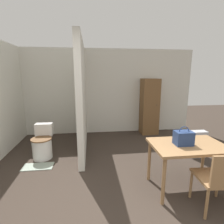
# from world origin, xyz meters

# --- Properties ---
(wall_back) EXTENTS (5.52, 0.12, 2.50)m
(wall_back) POSITION_xyz_m (0.00, 3.89, 1.25)
(wall_back) COLOR silver
(wall_back) RESTS_ON ground_plane
(partition_wall) EXTENTS (0.12, 2.24, 2.50)m
(partition_wall) POSITION_xyz_m (-0.55, 2.72, 1.25)
(partition_wall) COLOR silver
(partition_wall) RESTS_ON ground_plane
(dining_table) EXTENTS (1.09, 0.71, 0.74)m
(dining_table) POSITION_xyz_m (1.08, 0.91, 0.65)
(dining_table) COLOR #997047
(dining_table) RESTS_ON ground_plane
(wooden_chair) EXTENTS (0.49, 0.49, 0.85)m
(wooden_chair) POSITION_xyz_m (1.23, 0.42, 0.47)
(wooden_chair) COLOR #997047
(wooden_chair) RESTS_ON ground_plane
(toilet) EXTENTS (0.42, 0.57, 0.69)m
(toilet) POSITION_xyz_m (-1.40, 2.30, 0.29)
(toilet) COLOR white
(toilet) RESTS_ON ground_plane
(handbag) EXTENTS (0.26, 0.18, 0.28)m
(handbag) POSITION_xyz_m (1.00, 0.91, 0.84)
(handbag) COLOR navy
(handbag) RESTS_ON dining_table
(wooden_cabinet) EXTENTS (0.49, 0.48, 1.65)m
(wooden_cabinet) POSITION_xyz_m (1.39, 3.59, 0.82)
(wooden_cabinet) COLOR brown
(wooden_cabinet) RESTS_ON ground_plane
(bath_mat) EXTENTS (0.57, 0.29, 0.01)m
(bath_mat) POSITION_xyz_m (-1.40, 1.87, 0.01)
(bath_mat) COLOR #99A899
(bath_mat) RESTS_ON ground_plane
(space_heater) EXTENTS (0.34, 0.17, 0.58)m
(space_heater) POSITION_xyz_m (1.92, 1.91, 0.29)
(space_heater) COLOR #BCBCC1
(space_heater) RESTS_ON ground_plane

